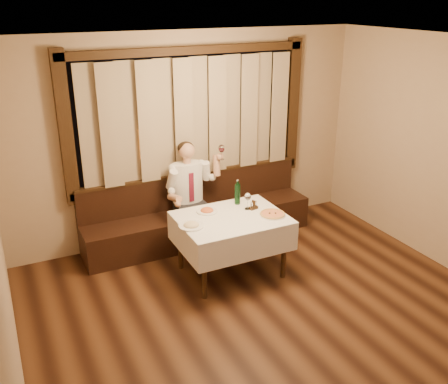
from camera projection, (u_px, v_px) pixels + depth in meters
name	position (u px, v px, depth m)	size (l,w,h in m)	color
room	(264.00, 177.00, 5.02)	(5.01, 6.01, 2.81)	black
banquette	(198.00, 218.00, 6.92)	(3.20, 0.61, 0.94)	black
dining_table	(231.00, 225.00, 5.94)	(1.27, 0.97, 0.76)	black
pizza	(272.00, 214.00, 5.94)	(0.32, 0.32, 0.03)	white
pasta_red	(207.00, 209.00, 6.02)	(0.26, 0.26, 0.09)	white
pasta_cream	(191.00, 223.00, 5.64)	(0.29, 0.29, 0.10)	white
green_bottle	(237.00, 194.00, 6.21)	(0.07, 0.07, 0.32)	#0D3D16
table_wine_glass	(248.00, 197.00, 6.06)	(0.08, 0.08, 0.21)	white
cruet_caddy	(254.00, 206.00, 6.10)	(0.11, 0.07, 0.11)	black
seated_man	(190.00, 187.00, 6.60)	(0.79, 0.59, 1.43)	black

